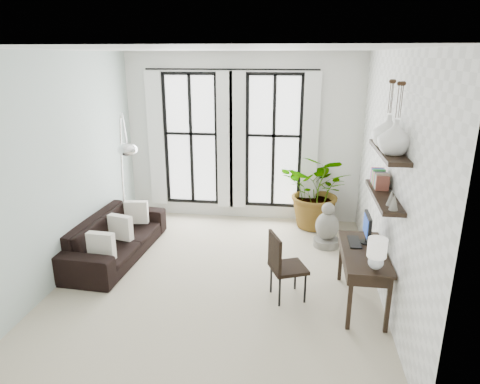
% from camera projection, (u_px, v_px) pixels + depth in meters
% --- Properties ---
extents(floor, '(5.00, 5.00, 0.00)m').
position_uv_depth(floor, '(220.00, 277.00, 6.32)').
color(floor, '#BAB094').
rests_on(floor, ground).
extents(ceiling, '(5.00, 5.00, 0.00)m').
position_uv_depth(ceiling, '(217.00, 49.00, 5.34)').
color(ceiling, white).
rests_on(ceiling, wall_back).
extents(wall_left, '(0.00, 5.00, 5.00)m').
position_uv_depth(wall_left, '(64.00, 167.00, 6.12)').
color(wall_left, '#AFC3BC').
rests_on(wall_left, floor).
extents(wall_right, '(0.00, 5.00, 5.00)m').
position_uv_depth(wall_right, '(389.00, 179.00, 5.54)').
color(wall_right, white).
rests_on(wall_right, floor).
extents(wall_back, '(4.50, 0.00, 4.50)m').
position_uv_depth(wall_back, '(242.00, 139.00, 8.19)').
color(wall_back, white).
rests_on(wall_back, floor).
extents(windows, '(3.26, 0.13, 2.65)m').
position_uv_depth(windows, '(232.00, 141.00, 8.16)').
color(windows, white).
rests_on(windows, wall_back).
extents(wall_shelves, '(0.25, 1.30, 0.60)m').
position_uv_depth(wall_shelves, '(385.00, 177.00, 5.13)').
color(wall_shelves, black).
rests_on(wall_shelves, wall_right).
extents(sofa, '(1.01, 2.30, 0.66)m').
position_uv_depth(sofa, '(116.00, 237.00, 6.89)').
color(sofa, black).
rests_on(sofa, floor).
extents(throw_pillows, '(0.40, 1.52, 0.40)m').
position_uv_depth(throw_pillows, '(121.00, 227.00, 6.83)').
color(throw_pillows, silver).
rests_on(throw_pillows, sofa).
extents(plant, '(1.64, 1.55, 1.45)m').
position_uv_depth(plant, '(318.00, 191.00, 7.93)').
color(plant, '#2D7228').
rests_on(plant, floor).
extents(desk, '(0.54, 1.29, 1.15)m').
position_uv_depth(desk, '(364.00, 256.00, 5.38)').
color(desk, black).
rests_on(desk, floor).
extents(desk_chair, '(0.57, 0.57, 0.93)m').
position_uv_depth(desk_chair, '(282.00, 263.00, 5.61)').
color(desk_chair, black).
rests_on(desk_chair, floor).
extents(arc_lamp, '(0.72, 0.94, 2.29)m').
position_uv_depth(arc_lamp, '(123.00, 147.00, 6.78)').
color(arc_lamp, silver).
rests_on(arc_lamp, floor).
extents(buddha, '(0.44, 0.44, 0.78)m').
position_uv_depth(buddha, '(327.00, 228.00, 7.24)').
color(buddha, gray).
rests_on(buddha, floor).
extents(vase_a, '(0.37, 0.37, 0.38)m').
position_uv_depth(vase_a, '(395.00, 137.00, 4.69)').
color(vase_a, white).
rests_on(vase_a, shelf_upper).
extents(vase_b, '(0.37, 0.37, 0.38)m').
position_uv_depth(vase_b, '(388.00, 131.00, 5.07)').
color(vase_b, white).
rests_on(vase_b, shelf_upper).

